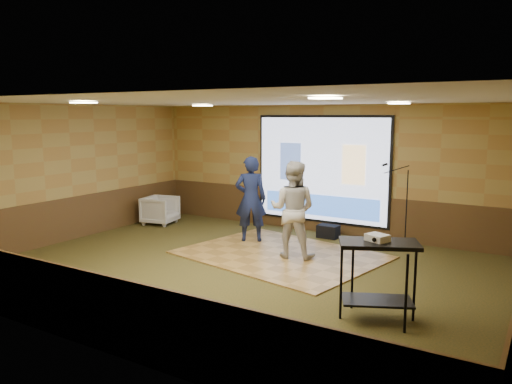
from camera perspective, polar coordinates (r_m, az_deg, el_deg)
The scene contains 18 objects.
ground at distance 9.11m, azimuth -1.58°, elevation -8.87°, with size 9.00×9.00×0.00m, color #2A3116.
room_shell at distance 8.70m, azimuth -1.64°, elevation 4.39°, with size 9.04×7.04×3.02m.
wainscot_back at distance 11.97m, azimuth 7.46°, elevation -2.29°, with size 9.00×0.04×0.95m, color #4E3B1A.
wainscot_front at distance 6.47m, azimuth -18.92°, elevation -12.42°, with size 9.00×0.04×0.95m, color #4E3B1A.
wainscot_left at distance 11.95m, azimuth -20.00°, elevation -2.78°, with size 0.04×7.00×0.95m, color #4E3B1A.
projector_screen at distance 11.78m, azimuth 7.47°, elevation 2.45°, with size 3.32×0.06×2.52m.
downlight_nw at distance 11.42m, azimuth -6.12°, elevation 9.79°, with size 0.32×0.32×0.02m, color beige.
downlight_ne at distance 9.43m, azimuth 16.02°, elevation 9.72°, with size 0.32×0.32×0.02m, color beige.
downlight_sw at distance 9.01m, azimuth -19.10°, elevation 9.64°, with size 0.32×0.32×0.02m, color beige.
downlight_se at distance 6.31m, azimuth 7.94°, elevation 10.58°, with size 0.32×0.32×0.02m, color beige.
dance_floor at distance 10.00m, azimuth 2.80°, elevation -7.17°, with size 3.70×2.82×0.03m, color #A87E3D.
player_left at distance 10.83m, azimuth -0.60°, elevation -0.79°, with size 0.68×0.45×1.86m, color #151D43.
player_right at distance 9.63m, azimuth 4.22°, elevation -2.00°, with size 0.91×0.71×1.88m, color beige.
av_table at distance 6.95m, azimuth 13.82°, elevation -7.95°, with size 1.04×0.55×1.09m.
projector at distance 6.89m, azimuth 13.71°, elevation -5.09°, with size 0.27×0.23×0.09m, color silver.
mic_stand at distance 10.96m, azimuth 16.45°, elevation -3.52°, with size 0.69×0.28×1.77m.
banquet_chair at distance 12.96m, azimuth -10.88°, elevation -2.05°, with size 0.76×0.78×0.71m, color gray.
duffel_bag at distance 11.47m, azimuth 8.26°, elevation -4.48°, with size 0.47×0.31×0.29m, color black.
Camera 1 is at (4.70, -7.29, 2.77)m, focal length 35.00 mm.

